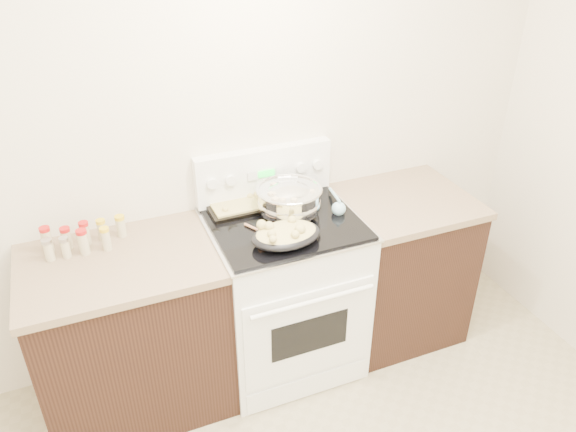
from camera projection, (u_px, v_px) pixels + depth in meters
name	position (u px, v px, depth m)	size (l,w,h in m)	color
room_shell	(377.00, 265.00, 1.24)	(4.10, 3.60, 2.75)	beige
counter_left	(133.00, 333.00, 2.85)	(0.93, 0.67, 0.92)	black
counter_right	(397.00, 265.00, 3.36)	(0.73, 0.67, 0.92)	black
kitchen_range	(284.00, 291.00, 3.10)	(0.78, 0.73, 1.22)	white
mixing_bowl	(289.00, 201.00, 2.89)	(0.39, 0.39, 0.20)	silver
roasting_pan	(286.00, 234.00, 2.67)	(0.35, 0.25, 0.11)	black
baking_sheet	(245.00, 201.00, 3.01)	(0.42, 0.30, 0.06)	black
wooden_spoon	(264.00, 241.00, 2.69)	(0.15, 0.25, 0.04)	#B27651
blue_ladle	(338.00, 207.00, 2.93)	(0.10, 0.26, 0.09)	#95C9DE
spice_jars	(80.00, 238.00, 2.66)	(0.39, 0.14, 0.13)	#BFB28C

